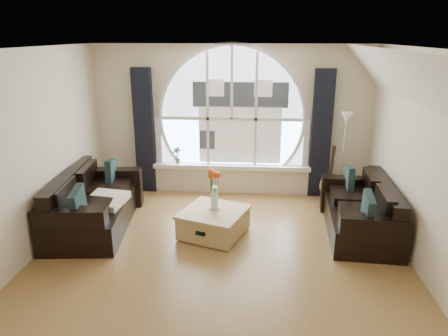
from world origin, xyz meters
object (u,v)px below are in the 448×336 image
coffee_chest (214,221)px  potted_plant (177,155)px  vase_flowers (214,184)px  floor_lamp (343,158)px  guitar (331,174)px  sofa_left (95,203)px  sofa_right (360,208)px

coffee_chest → potted_plant: bearing=136.0°
potted_plant → vase_flowers: bearing=-62.8°
vase_flowers → floor_lamp: bearing=34.0°
floor_lamp → guitar: floor_lamp is taller
sofa_left → vase_flowers: size_ratio=2.77×
sofa_right → guitar: 1.21m
coffee_chest → vase_flowers: 0.57m
vase_flowers → guitar: vase_flowers is taller
sofa_left → sofa_right: (3.99, 0.11, 0.00)m
potted_plant → guitar: bearing=-7.0°
sofa_right → coffee_chest: sofa_right is taller
vase_flowers → potted_plant: bearing=117.2°
sofa_right → potted_plant: potted_plant is taller
vase_flowers → floor_lamp: 2.54m
coffee_chest → guitar: 2.40m
sofa_right → vase_flowers: 2.18m
coffee_chest → floor_lamp: (2.11, 1.48, 0.59)m
sofa_right → guitar: guitar is taller
sofa_left → guitar: (3.75, 1.29, 0.13)m
sofa_left → sofa_right: 3.99m
sofa_left → guitar: bearing=13.3°
coffee_chest → potted_plant: size_ratio=2.78×
coffee_chest → guitar: guitar is taller
sofa_left → coffee_chest: 1.85m
coffee_chest → floor_lamp: 2.65m
guitar → potted_plant: size_ratio=3.38×
floor_lamp → sofa_left: bearing=-161.0°
sofa_left → vase_flowers: (1.85, -0.06, 0.38)m
sofa_left → potted_plant: potted_plant is taller
coffee_chest → guitar: bearing=56.3°
coffee_chest → guitar: (1.91, 1.41, 0.32)m
guitar → vase_flowers: bearing=-123.0°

